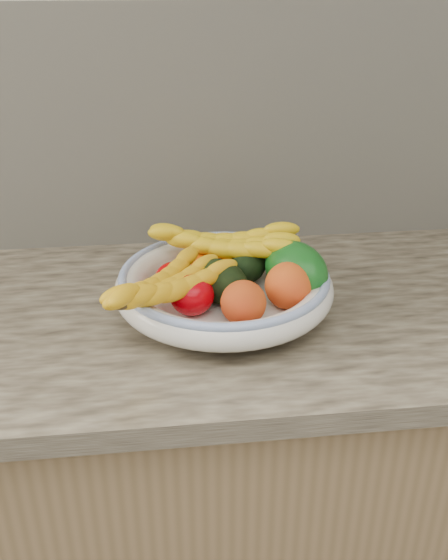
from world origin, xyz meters
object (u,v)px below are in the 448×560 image
Objects in this scene: fruit_bowl at (224,286)px; green_mango at (296,270)px; banana_bunch_front at (166,290)px; banana_bunch_back at (223,247)px.

green_mango reaches higher than fruit_bowl.
green_mango is 0.49× the size of banana_bunch_front.
banana_bunch_front is (-0.11, -0.15, -0.01)m from banana_bunch_back.
green_mango is at bearing -31.18° from banana_bunch_front.
banana_bunch_back is at bearing 84.67° from fruit_bowl.
green_mango is at bearing -2.83° from fruit_bowl.
banana_bunch_back reaches higher than banana_bunch_front.
green_mango is (0.13, -0.01, 0.03)m from fruit_bowl.
banana_bunch_back is at bearing 118.20° from green_mango.
banana_bunch_front is at bearing -113.26° from banana_bunch_back.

